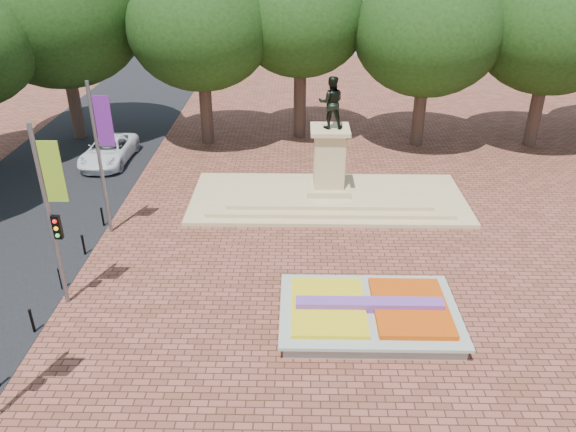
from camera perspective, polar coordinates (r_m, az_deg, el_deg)
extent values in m
plane|color=brown|center=(22.15, 4.98, -7.41)|extent=(90.00, 90.00, 0.00)
cube|color=black|center=(29.57, -26.08, -0.83)|extent=(9.00, 90.00, 0.02)
cube|color=gray|center=(20.50, 8.17, -10.06)|extent=(6.00, 4.00, 0.45)
cube|color=#ABB9A8|center=(20.34, 8.23, -9.45)|extent=(6.30, 4.30, 0.12)
cube|color=#E24E0C|center=(20.50, 12.32, -9.08)|extent=(2.60, 3.40, 0.22)
cube|color=yellow|center=(20.14, 4.10, -9.20)|extent=(2.60, 3.40, 0.18)
cube|color=#513188|center=(20.21, 8.27, -8.95)|extent=(5.20, 0.55, 0.38)
cube|color=tan|center=(29.03, 4.05, 1.79)|extent=(14.00, 6.00, 0.20)
cube|color=tan|center=(28.94, 4.07, 2.15)|extent=(12.00, 5.00, 0.20)
cube|color=tan|center=(28.86, 4.08, 2.51)|extent=(10.00, 4.00, 0.20)
cube|color=tan|center=(28.75, 4.10, 2.96)|extent=(2.20, 2.20, 0.30)
cube|color=tan|center=(28.15, 4.20, 5.84)|extent=(1.50, 1.50, 2.80)
cube|color=tan|center=(27.64, 4.31, 8.73)|extent=(1.90, 1.90, 0.20)
imported|color=black|center=(27.24, 4.41, 11.43)|extent=(1.22, 0.95, 2.50)
cylinder|color=#3D2A21|center=(40.34, -20.31, 10.46)|extent=(0.80, 0.80, 4.00)
ellipsoid|color=black|center=(39.37, -21.45, 16.97)|extent=(8.80, 8.80, 7.48)
cylinder|color=#3D2A21|center=(38.22, -8.84, 10.94)|extent=(0.80, 0.80, 4.00)
ellipsoid|color=black|center=(37.19, -9.38, 17.89)|extent=(8.80, 8.80, 7.48)
cylinder|color=#3D2A21|center=(37.68, 1.91, 11.01)|extent=(0.80, 0.80, 4.00)
ellipsoid|color=black|center=(36.64, 2.03, 18.07)|extent=(8.80, 8.80, 7.48)
cylinder|color=#3D2A21|center=(38.43, 12.59, 10.71)|extent=(0.80, 0.80, 4.00)
ellipsoid|color=black|center=(37.41, 13.35, 17.60)|extent=(8.80, 8.80, 7.48)
cylinder|color=#3D2A21|center=(40.39, 22.52, 10.10)|extent=(0.80, 0.80, 4.00)
ellipsoid|color=black|center=(39.43, 23.77, 16.58)|extent=(8.80, 8.80, 7.48)
cylinder|color=slate|center=(21.24, -23.03, -0.33)|extent=(0.16, 0.16, 7.00)
cube|color=#8BB223|center=(20.35, -22.78, 4.15)|extent=(0.70, 0.04, 2.20)
cylinder|color=slate|center=(25.89, -18.58, 5.33)|extent=(0.16, 0.16, 7.00)
cube|color=#6D2089|center=(25.16, -18.20, 9.15)|extent=(0.70, 0.04, 2.20)
cube|color=black|center=(21.29, -22.39, -1.05)|extent=(0.28, 0.18, 0.90)
cylinder|color=black|center=(21.59, -24.55, -9.74)|extent=(0.10, 0.10, 0.90)
sphere|color=black|center=(21.33, -24.79, -8.73)|extent=(0.12, 0.12, 0.12)
cylinder|color=black|center=(23.51, -22.09, -6.00)|extent=(0.10, 0.10, 0.90)
sphere|color=black|center=(23.27, -22.29, -5.03)|extent=(0.12, 0.12, 0.12)
cylinder|color=black|center=(25.55, -20.05, -2.84)|extent=(0.10, 0.10, 0.90)
sphere|color=black|center=(25.33, -20.21, -1.92)|extent=(0.12, 0.12, 0.12)
cylinder|color=black|center=(27.69, -18.32, -0.15)|extent=(0.10, 0.10, 0.90)
sphere|color=black|center=(27.48, -18.46, 0.72)|extent=(0.12, 0.12, 0.12)
imported|color=white|center=(35.20, -17.76, 6.33)|extent=(2.53, 5.30, 1.46)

